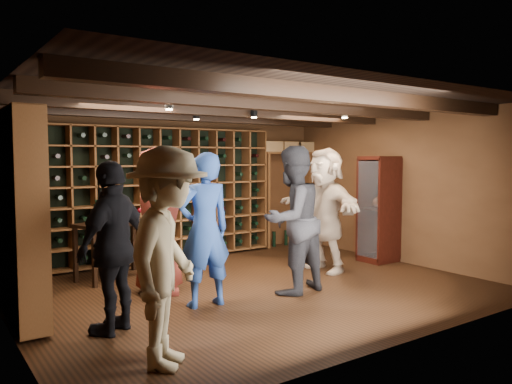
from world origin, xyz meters
TOP-DOWN VIEW (x-y plane):
  - ground at (0.00, 0.00)m, footprint 6.00×6.00m
  - room_shell at (0.00, 0.05)m, footprint 6.00×6.00m
  - wine_rack_back at (-0.52, 2.33)m, footprint 4.65×0.30m
  - wine_rack_left at (-2.83, 0.82)m, footprint 0.30×2.65m
  - crate_shelf at (2.41, 2.32)m, footprint 1.20×0.32m
  - display_cabinet at (2.71, 0.20)m, footprint 0.55×0.50m
  - man_blue_shirt at (-0.94, -0.37)m, footprint 0.68×0.47m
  - man_grey_suit at (0.28, -0.50)m, footprint 1.04×0.87m
  - guest_red_floral at (-1.14, 0.48)m, footprint 0.90×1.08m
  - guest_woman_black at (-2.11, -0.63)m, footprint 1.08×0.92m
  - guest_khaki at (-2.02, -1.69)m, footprint 1.31×1.36m
  - guest_beige at (1.50, 0.20)m, footprint 0.65×1.80m
  - tasting_table at (-1.35, 1.57)m, footprint 1.21×0.85m

SIDE VIEW (x-z plane):
  - ground at x=0.00m, z-range 0.00..0.00m
  - tasting_table at x=-1.35m, z-range 0.18..1.29m
  - display_cabinet at x=2.71m, z-range -0.02..1.73m
  - guest_woman_black at x=-2.11m, z-range 0.00..1.73m
  - man_blue_shirt at x=-0.94m, z-range 0.00..1.82m
  - guest_khaki at x=-2.02m, z-range 0.00..1.86m
  - guest_red_floral at x=-1.14m, z-range 0.00..1.89m
  - man_grey_suit at x=0.28m, z-range 0.00..1.91m
  - guest_beige at x=1.50m, z-range 0.00..1.91m
  - wine_rack_back at x=-0.52m, z-range 0.05..2.25m
  - wine_rack_left at x=-2.83m, z-range 0.05..2.25m
  - crate_shelf at x=2.41m, z-range 0.54..2.60m
  - room_shell at x=0.00m, z-range -0.58..5.42m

